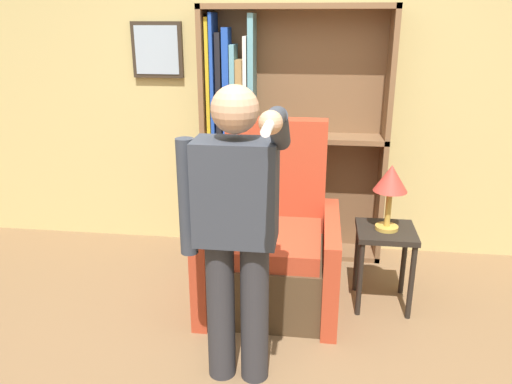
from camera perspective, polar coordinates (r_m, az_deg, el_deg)
The scene contains 6 objects.
wall_back at distance 4.08m, azimuth 3.44°, elevation 12.48°, with size 8.00×0.11×2.80m.
bookcase at distance 4.01m, azimuth 1.44°, elevation 5.91°, with size 1.45×0.28×1.98m.
armchair at distance 3.47m, azimuth 1.79°, elevation -6.47°, with size 0.90×0.87×1.22m.
person_standing at distance 2.48m, azimuth -2.33°, elevation -3.68°, with size 0.55×0.78×1.59m.
side_table at distance 3.46m, azimuth 14.52°, elevation -5.85°, with size 0.38×0.38×0.56m.
table_lamp at distance 3.31m, azimuth 15.14°, elevation 1.06°, with size 0.22×0.22×0.44m.
Camera 1 is at (0.28, -2.02, 1.87)m, focal length 35.00 mm.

